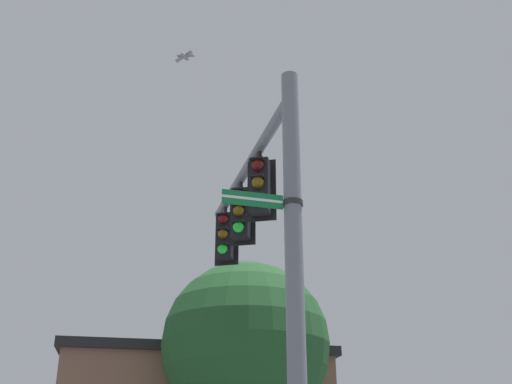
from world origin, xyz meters
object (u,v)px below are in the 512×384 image
at_px(traffic_light_mid_inner, 241,213).
at_px(street_name_sign, 275,202).
at_px(bird_flying, 185,56).
at_px(traffic_light_nearest_pole, 260,186).
at_px(traffic_light_mid_outer, 225,236).

relative_size(traffic_light_mid_inner, street_name_sign, 1.16).
distance_m(traffic_light_mid_inner, bird_flying, 3.52).
xyz_separation_m(traffic_light_nearest_pole, traffic_light_mid_inner, (0.66, -1.25, 0.00)).
bearing_deg(traffic_light_mid_inner, bird_flying, 49.41).
distance_m(traffic_light_nearest_pole, traffic_light_mid_outer, 2.84).
height_order(traffic_light_mid_outer, bird_flying, bird_flying).
relative_size(traffic_light_nearest_pole, bird_flying, 2.94).
relative_size(traffic_light_mid_inner, bird_flying, 2.94).
distance_m(street_name_sign, bird_flying, 5.14).
height_order(traffic_light_nearest_pole, traffic_light_mid_inner, same).
bearing_deg(traffic_light_mid_outer, traffic_light_mid_inner, 117.89).
bearing_deg(traffic_light_nearest_pole, traffic_light_mid_outer, -62.11).
height_order(traffic_light_nearest_pole, bird_flying, bird_flying).
xyz_separation_m(traffic_light_nearest_pole, traffic_light_mid_outer, (1.33, -2.51, 0.00)).
distance_m(traffic_light_mid_outer, street_name_sign, 4.74).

